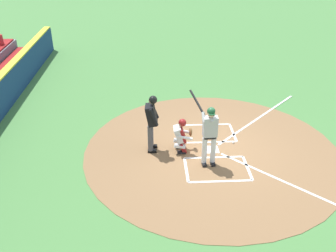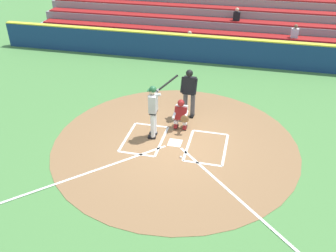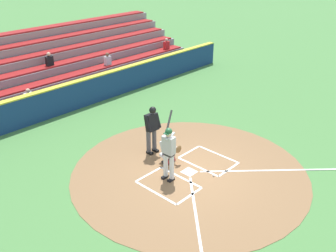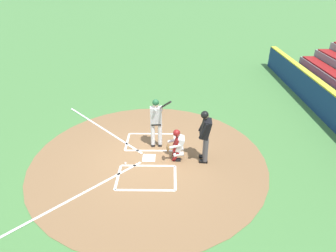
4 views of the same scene
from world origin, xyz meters
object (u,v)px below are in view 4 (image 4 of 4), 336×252
object	(u,v)px
batter	(156,120)
plate_umpire	(205,133)
baseball	(125,163)
catcher	(177,144)

from	to	relation	value
batter	plate_umpire	size ratio (longest dim) A/B	1.14
baseball	catcher	bearing A→B (deg)	-78.42
catcher	plate_umpire	bearing A→B (deg)	-95.92
catcher	baseball	bearing A→B (deg)	101.58
batter	plate_umpire	world-z (taller)	batter
batter	baseball	world-z (taller)	batter
plate_umpire	batter	bearing A→B (deg)	61.96
batter	catcher	xyz separation A→B (m)	(-0.77, -0.72, -0.51)
catcher	baseball	distance (m)	1.85
batter	plate_umpire	xyz separation A→B (m)	(-0.87, -1.63, -0.02)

